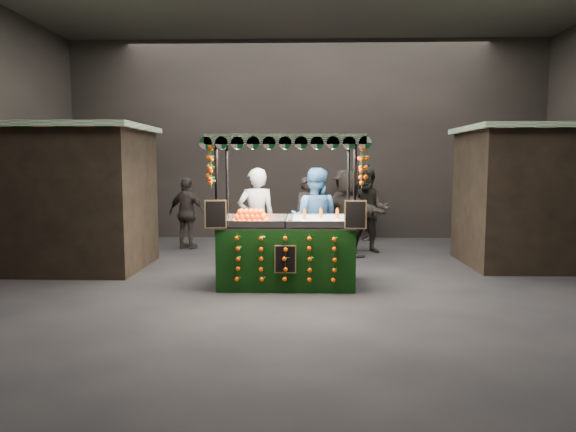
{
  "coord_description": "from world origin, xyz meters",
  "views": [
    {
      "loc": [
        -0.09,
        -8.25,
        1.92
      ],
      "look_at": [
        -0.33,
        0.07,
        1.06
      ],
      "focal_mm": 32.26,
      "sensor_mm": 36.0,
      "label": 1
    }
  ],
  "objects": [
    {
      "name": "shopper_6",
      "position": [
        1.5,
        4.6,
        0.76
      ],
      "size": [
        0.42,
        0.59,
        1.52
      ],
      "rotation": [
        0.0,
        0.0,
        -1.46
      ],
      "color": "black",
      "rests_on": "ground"
    },
    {
      "name": "shopper_2",
      "position": [
        -2.67,
        3.17,
        0.8
      ],
      "size": [
        1.01,
        0.69,
        1.6
      ],
      "rotation": [
        0.0,
        0.0,
        2.79
      ],
      "color": "#2C2624",
      "rests_on": "ground"
    },
    {
      "name": "juice_stall",
      "position": [
        -0.34,
        -0.24,
        0.73
      ],
      "size": [
        2.41,
        1.42,
        2.33
      ],
      "color": "black",
      "rests_on": "ground"
    },
    {
      "name": "neighbour_stall_left",
      "position": [
        -4.4,
        1.0,
        1.31
      ],
      "size": [
        3.0,
        2.2,
        2.6
      ],
      "color": "black",
      "rests_on": "ground"
    },
    {
      "name": "shopper_4",
      "position": [
        -4.5,
        3.45,
        0.97
      ],
      "size": [
        1.13,
        1.0,
        1.94
      ],
      "rotation": [
        0.0,
        0.0,
        3.66
      ],
      "color": "black",
      "rests_on": "ground"
    },
    {
      "name": "shopper_3",
      "position": [
        0.94,
        4.53,
        0.87
      ],
      "size": [
        1.3,
        1.1,
        1.75
      ],
      "rotation": [
        0.0,
        0.0,
        0.48
      ],
      "color": "black",
      "rests_on": "ground"
    },
    {
      "name": "neighbour_stall_right",
      "position": [
        4.4,
        1.5,
        1.31
      ],
      "size": [
        3.0,
        2.2,
        2.6
      ],
      "color": "black",
      "rests_on": "ground"
    },
    {
      "name": "shopper_0",
      "position": [
        0.03,
        2.94,
        0.81
      ],
      "size": [
        0.67,
        0.54,
        1.61
      ],
      "rotation": [
        0.0,
        0.0,
        0.29
      ],
      "color": "#292421",
      "rests_on": "ground"
    },
    {
      "name": "ground",
      "position": [
        0.0,
        0.0,
        0.0
      ],
      "size": [
        12.0,
        12.0,
        0.0
      ],
      "primitive_type": "plane",
      "color": "black",
      "rests_on": "ground"
    },
    {
      "name": "shopper_1",
      "position": [
        1.31,
        2.82,
        0.91
      ],
      "size": [
        1.03,
        0.89,
        1.83
      ],
      "rotation": [
        0.0,
        0.0,
        -0.25
      ],
      "color": "black",
      "rests_on": "ground"
    },
    {
      "name": "vendor_blue",
      "position": [
        0.12,
        0.88,
        0.92
      ],
      "size": [
        1.03,
        0.89,
        1.84
      ],
      "rotation": [
        0.0,
        0.0,
        2.9
      ],
      "color": "#2A5487",
      "rests_on": "ground"
    },
    {
      "name": "market_hall",
      "position": [
        0.0,
        0.0,
        3.38
      ],
      "size": [
        12.1,
        10.1,
        5.05
      ],
      "color": "black",
      "rests_on": "ground"
    },
    {
      "name": "shopper_5",
      "position": [
        0.87,
        2.35,
        0.89
      ],
      "size": [
        1.42,
        1.61,
        1.77
      ],
      "rotation": [
        0.0,
        0.0,
        2.24
      ],
      "color": "#2D2925",
      "rests_on": "ground"
    },
    {
      "name": "vendor_grey",
      "position": [
        -0.91,
        0.85,
        0.92
      ],
      "size": [
        0.75,
        0.58,
        1.83
      ],
      "rotation": [
        0.0,
        0.0,
        3.36
      ],
      "color": "gray",
      "rests_on": "ground"
    }
  ]
}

